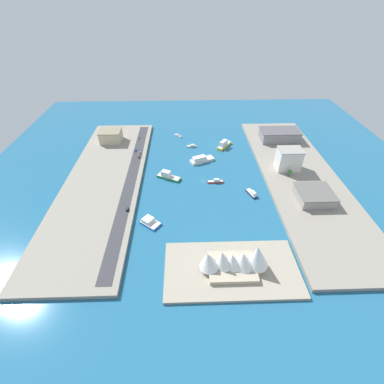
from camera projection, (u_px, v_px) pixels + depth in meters
ground_plane at (203, 180)px, 255.02m from camera, size 440.00×440.00×0.00m
quay_west at (300, 177)px, 256.33m from camera, size 70.00×240.00×3.15m
quay_east at (104, 180)px, 251.76m from camera, size 70.00×240.00×3.15m
peninsula_point at (232, 269)px, 174.34m from camera, size 87.36×45.41×2.00m
road_strip at (131, 178)px, 251.37m from camera, size 10.15×228.00×0.15m
catamaran_blue at (150, 222)px, 207.68m from camera, size 17.63×16.64×4.58m
ferry_yellow_fast at (224, 145)px, 304.44m from camera, size 18.85×22.61×8.25m
tugboat_red at (216, 181)px, 250.88m from camera, size 15.77×3.51×4.03m
yacht_sleek_gray at (192, 146)px, 305.63m from camera, size 11.88×3.64×3.22m
ferry_white_commuter at (201, 159)px, 279.89m from camera, size 27.18×18.33×6.38m
patrol_launch_navy at (252, 193)px, 236.41m from camera, size 9.08×14.86×4.50m
ferry_green_doubledeck at (168, 176)px, 255.85m from camera, size 24.31×16.43×7.37m
sailboat_small_white at (178, 136)px, 326.91m from camera, size 9.75×8.69×12.67m
warehouse_low_gray at (279, 135)px, 309.67m from camera, size 44.64×24.34×12.16m
carpark_squat_concrete at (314, 195)px, 224.33m from camera, size 29.05×27.75×8.96m
hotel_broad_white at (289, 159)px, 258.55m from camera, size 22.75×16.70×21.32m
office_block_beige at (111, 136)px, 306.59m from camera, size 24.23×20.81×13.38m
pickup_red at (139, 157)px, 280.93m from camera, size 1.93×4.31×1.62m
hatchback_blue at (135, 150)px, 291.97m from camera, size 2.25×5.18×1.44m
suv_black at (127, 209)px, 215.71m from camera, size 1.99×4.27×1.58m
van_white at (140, 153)px, 287.07m from camera, size 1.94×4.64×1.61m
sedan_silver at (139, 138)px, 315.43m from camera, size 1.99×4.43×1.64m
traffic_light_waterfront at (142, 153)px, 279.96m from camera, size 0.36×0.36×6.50m
opera_landmark at (236, 260)px, 168.66m from camera, size 45.70×24.02×21.39m
park_tree_cluster at (288, 168)px, 257.31m from camera, size 5.11×14.02×7.27m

